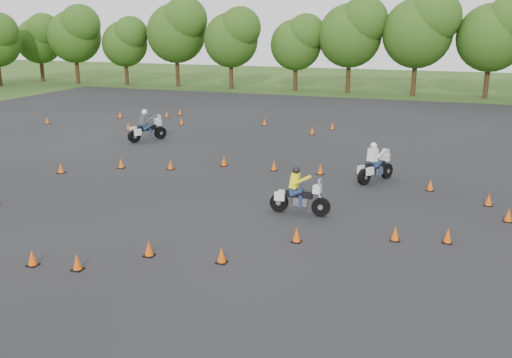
# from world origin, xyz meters

# --- Properties ---
(ground) EXTENTS (140.00, 140.00, 0.00)m
(ground) POSITION_xyz_m (0.00, 0.00, 0.00)
(ground) COLOR #2D5119
(ground) RESTS_ON ground
(asphalt_pad) EXTENTS (62.00, 62.00, 0.00)m
(asphalt_pad) POSITION_xyz_m (0.00, 6.00, 0.01)
(asphalt_pad) COLOR black
(asphalt_pad) RESTS_ON ground
(treeline) EXTENTS (86.82, 32.28, 10.70)m
(treeline) POSITION_xyz_m (4.04, 34.96, 4.56)
(treeline) COLOR #2C4E16
(treeline) RESTS_ON ground
(traffic_cones) EXTENTS (36.30, 33.12, 0.45)m
(traffic_cones) POSITION_xyz_m (0.17, 5.83, 0.23)
(traffic_cones) COLOR #E15209
(traffic_cones) RESTS_ON asphalt_pad
(rider_grey) EXTENTS (1.90, 2.48, 1.89)m
(rider_grey) POSITION_xyz_m (-10.19, 13.84, 0.95)
(rider_grey) COLOR #3E4045
(rider_grey) RESTS_ON ground
(rider_yellow) EXTENTS (2.23, 0.68, 1.72)m
(rider_yellow) POSITION_xyz_m (1.62, 4.12, 0.86)
(rider_yellow) COLOR #F5F115
(rider_yellow) RESTS_ON ground
(rider_white) EXTENTS (1.70, 2.30, 1.74)m
(rider_white) POSITION_xyz_m (3.60, 9.44, 0.87)
(rider_white) COLOR silver
(rider_white) RESTS_ON ground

